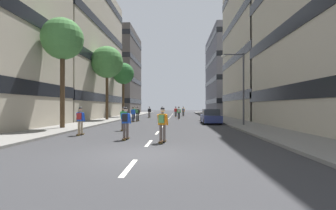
{
  "coord_description": "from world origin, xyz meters",
  "views": [
    {
      "loc": [
        1.47,
        -9.57,
        1.82
      ],
      "look_at": [
        0.0,
        25.38,
        1.99
      ],
      "focal_mm": 27.53,
      "sensor_mm": 36.0,
      "label": 1
    }
  ],
  "objects_px": {
    "skater_3": "(163,111)",
    "skater_1": "(179,112)",
    "street_tree_mid": "(123,74)",
    "street_tree_near": "(63,40)",
    "skater_11": "(126,121)",
    "street_tree_far": "(107,63)",
    "skater_0": "(149,111)",
    "skater_8": "(124,117)",
    "skater_9": "(176,111)",
    "skater_7": "(80,119)",
    "parked_car_near": "(211,117)",
    "skater_5": "(162,122)",
    "streetlamp_right": "(239,81)",
    "skater_6": "(134,112)",
    "skater_2": "(133,113)",
    "skater_4": "(138,113)",
    "skater_10": "(183,111)"
  },
  "relations": [
    {
      "from": "skater_8",
      "to": "skater_6",
      "type": "bearing_deg",
      "value": 97.41
    },
    {
      "from": "skater_7",
      "to": "skater_8",
      "type": "distance_m",
      "value": 3.83
    },
    {
      "from": "skater_9",
      "to": "skater_11",
      "type": "xyz_separation_m",
      "value": [
        -2.36,
        -29.66,
        0.03
      ]
    },
    {
      "from": "skater_3",
      "to": "skater_1",
      "type": "bearing_deg",
      "value": -58.23
    },
    {
      "from": "skater_11",
      "to": "street_tree_near",
      "type": "bearing_deg",
      "value": 136.18
    },
    {
      "from": "skater_11",
      "to": "skater_5",
      "type": "bearing_deg",
      "value": -27.43
    },
    {
      "from": "parked_car_near",
      "to": "skater_5",
      "type": "relative_size",
      "value": 2.47
    },
    {
      "from": "skater_0",
      "to": "skater_8",
      "type": "height_order",
      "value": "same"
    },
    {
      "from": "skater_1",
      "to": "skater_3",
      "type": "height_order",
      "value": "same"
    },
    {
      "from": "street_tree_far",
      "to": "skater_9",
      "type": "height_order",
      "value": "street_tree_far"
    },
    {
      "from": "skater_5",
      "to": "skater_2",
      "type": "bearing_deg",
      "value": 104.96
    },
    {
      "from": "skater_4",
      "to": "street_tree_mid",
      "type": "bearing_deg",
      "value": 110.34
    },
    {
      "from": "street_tree_near",
      "to": "skater_11",
      "type": "distance_m",
      "value": 10.59
    },
    {
      "from": "skater_5",
      "to": "skater_6",
      "type": "distance_m",
      "value": 25.17
    },
    {
      "from": "street_tree_far",
      "to": "skater_3",
      "type": "distance_m",
      "value": 12.51
    },
    {
      "from": "street_tree_far",
      "to": "skater_2",
      "type": "height_order",
      "value": "street_tree_far"
    },
    {
      "from": "parked_car_near",
      "to": "skater_10",
      "type": "xyz_separation_m",
      "value": [
        -2.52,
        19.33,
        0.32
      ]
    },
    {
      "from": "skater_2",
      "to": "skater_7",
      "type": "xyz_separation_m",
      "value": [
        -0.89,
        -13.63,
        0.03
      ]
    },
    {
      "from": "street_tree_mid",
      "to": "skater_2",
      "type": "relative_size",
      "value": 4.98
    },
    {
      "from": "skater_1",
      "to": "skater_9",
      "type": "height_order",
      "value": "same"
    },
    {
      "from": "skater_6",
      "to": "skater_9",
      "type": "relative_size",
      "value": 1.0
    },
    {
      "from": "skater_6",
      "to": "skater_8",
      "type": "xyz_separation_m",
      "value": [
        2.37,
        -18.21,
        0.0
      ]
    },
    {
      "from": "street_tree_mid",
      "to": "skater_7",
      "type": "xyz_separation_m",
      "value": [
        2.99,
        -26.29,
        -6.15
      ]
    },
    {
      "from": "parked_car_near",
      "to": "skater_7",
      "type": "bearing_deg",
      "value": -130.4
    },
    {
      "from": "street_tree_mid",
      "to": "skater_1",
      "type": "xyz_separation_m",
      "value": [
        9.17,
        -5.38,
        -6.15
      ]
    },
    {
      "from": "street_tree_far",
      "to": "skater_5",
      "type": "distance_m",
      "value": 22.3
    },
    {
      "from": "street_tree_mid",
      "to": "street_tree_near",
      "type": "bearing_deg",
      "value": -90.0
    },
    {
      "from": "skater_5",
      "to": "skater_7",
      "type": "height_order",
      "value": "same"
    },
    {
      "from": "skater_0",
      "to": "street_tree_mid",
      "type": "bearing_deg",
      "value": 166.91
    },
    {
      "from": "parked_car_near",
      "to": "skater_7",
      "type": "xyz_separation_m",
      "value": [
        -9.5,
        -11.17,
        0.32
      ]
    },
    {
      "from": "street_tree_far",
      "to": "skater_5",
      "type": "xyz_separation_m",
      "value": [
        8.34,
        -19.67,
        -6.39
      ]
    },
    {
      "from": "skater_9",
      "to": "skater_11",
      "type": "bearing_deg",
      "value": -94.55
    },
    {
      "from": "skater_5",
      "to": "street_tree_near",
      "type": "bearing_deg",
      "value": 139.62
    },
    {
      "from": "parked_car_near",
      "to": "street_tree_mid",
      "type": "distance_m",
      "value": 20.66
    },
    {
      "from": "skater_10",
      "to": "skater_9",
      "type": "bearing_deg",
      "value": -115.24
    },
    {
      "from": "skater_0",
      "to": "skater_11",
      "type": "relative_size",
      "value": 1.0
    },
    {
      "from": "streetlamp_right",
      "to": "skater_11",
      "type": "xyz_separation_m",
      "value": [
        -8.4,
        -9.78,
        -3.12
      ]
    },
    {
      "from": "skater_6",
      "to": "skater_7",
      "type": "distance_m",
      "value": 21.46
    },
    {
      "from": "parked_car_near",
      "to": "skater_5",
      "type": "xyz_separation_m",
      "value": [
        -4.15,
        -14.23,
        0.32
      ]
    },
    {
      "from": "street_tree_mid",
      "to": "skater_3",
      "type": "height_order",
      "value": "street_tree_mid"
    },
    {
      "from": "skater_0",
      "to": "skater_7",
      "type": "xyz_separation_m",
      "value": [
        -1.42,
        -25.27,
        0.0
      ]
    },
    {
      "from": "skater_8",
      "to": "parked_car_near",
      "type": "bearing_deg",
      "value": 46.68
    },
    {
      "from": "skater_0",
      "to": "skater_1",
      "type": "xyz_separation_m",
      "value": [
        4.75,
        -4.35,
        0.0
      ]
    },
    {
      "from": "street_tree_mid",
      "to": "skater_9",
      "type": "height_order",
      "value": "street_tree_mid"
    },
    {
      "from": "streetlamp_right",
      "to": "skater_8",
      "type": "distance_m",
      "value": 11.12
    },
    {
      "from": "street_tree_mid",
      "to": "street_tree_far",
      "type": "relative_size",
      "value": 0.95
    },
    {
      "from": "skater_10",
      "to": "skater_0",
      "type": "bearing_deg",
      "value": -136.71
    },
    {
      "from": "skater_0",
      "to": "skater_8",
      "type": "bearing_deg",
      "value": -88.41
    },
    {
      "from": "skater_2",
      "to": "skater_4",
      "type": "height_order",
      "value": "same"
    },
    {
      "from": "street_tree_near",
      "to": "skater_4",
      "type": "bearing_deg",
      "value": 69.17
    }
  ]
}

